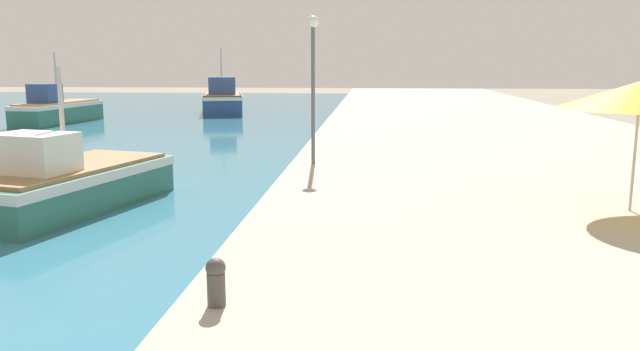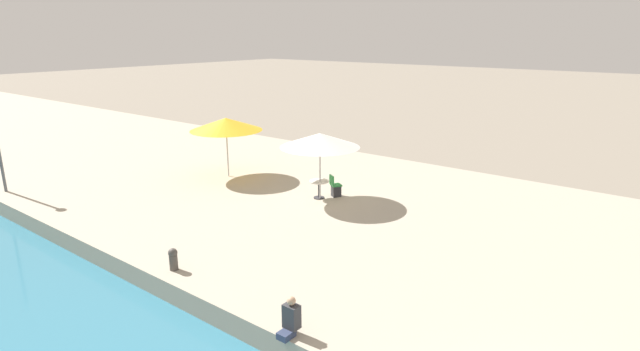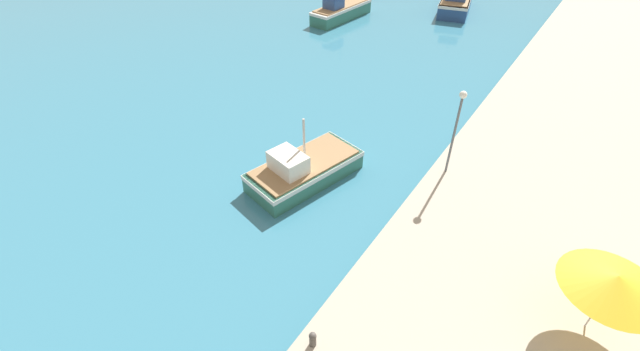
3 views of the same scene
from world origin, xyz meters
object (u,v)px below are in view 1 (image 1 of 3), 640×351
(mooring_bollard, at_px, (216,280))
(lamppost, at_px, (313,64))
(fishing_boat_far, at_px, (222,101))
(fishing_boat_mid, at_px, (57,110))
(cafe_umbrella_white, at_px, (640,95))
(fishing_boat_near, at_px, (64,182))

(mooring_bollard, relative_size, lamppost, 0.14)
(fishing_boat_far, distance_m, mooring_bollard, 39.96)
(fishing_boat_mid, relative_size, cafe_umbrella_white, 2.23)
(mooring_bollard, bearing_deg, fishing_boat_mid, 120.58)
(fishing_boat_far, relative_size, cafe_umbrella_white, 2.28)
(fishing_boat_mid, height_order, cafe_umbrella_white, fishing_boat_mid)
(fishing_boat_far, xyz_separation_m, mooring_bollard, (9.36, -38.85, 0.03))
(fishing_boat_mid, bearing_deg, mooring_bollard, -53.83)
(fishing_boat_near, distance_m, fishing_boat_far, 31.37)
(cafe_umbrella_white, height_order, mooring_bollard, cafe_umbrella_white)
(fishing_boat_near, height_order, cafe_umbrella_white, fishing_boat_near)
(mooring_bollard, bearing_deg, lamppost, 89.31)
(cafe_umbrella_white, xyz_separation_m, lamppost, (-7.41, 5.76, 0.62))
(fishing_boat_mid, height_order, mooring_bollard, fishing_boat_mid)
(lamppost, bearing_deg, cafe_umbrella_white, -37.86)
(fishing_boat_far, height_order, cafe_umbrella_white, fishing_boat_far)
(fishing_boat_near, distance_m, fishing_boat_mid, 25.47)
(mooring_bollard, xyz_separation_m, lamppost, (0.14, 11.77, 2.74))
(fishing_boat_mid, relative_size, fishing_boat_far, 0.98)
(fishing_boat_near, bearing_deg, cafe_umbrella_white, 6.88)
(fishing_boat_mid, xyz_separation_m, lamppost, (17.98, -18.42, 2.85))
(mooring_bollard, height_order, lamppost, lamppost)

